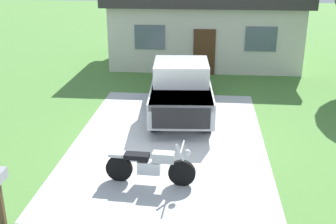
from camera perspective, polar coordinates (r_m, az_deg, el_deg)
The scene contains 5 objects.
ground_plane at distance 12.69m, azimuth 0.16°, elevation -3.84°, with size 80.00×80.00×0.00m, color #4F8039.
driveway_pad at distance 12.69m, azimuth 0.16°, elevation -3.83°, with size 5.66×8.97×0.01m, color #BDBDBD.
motorcycle at distance 10.23m, azimuth -2.35°, elevation -7.27°, with size 2.21×0.70×1.09m.
pickup_truck at distance 14.81m, azimuth 1.77°, elevation 3.70°, with size 2.37×5.74×1.90m.
neighbor_house at distance 21.89m, azimuth 5.10°, elevation 11.40°, with size 9.60×5.60×3.50m.
Camera 1 is at (1.06, -11.51, 5.24)m, focal length 44.88 mm.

